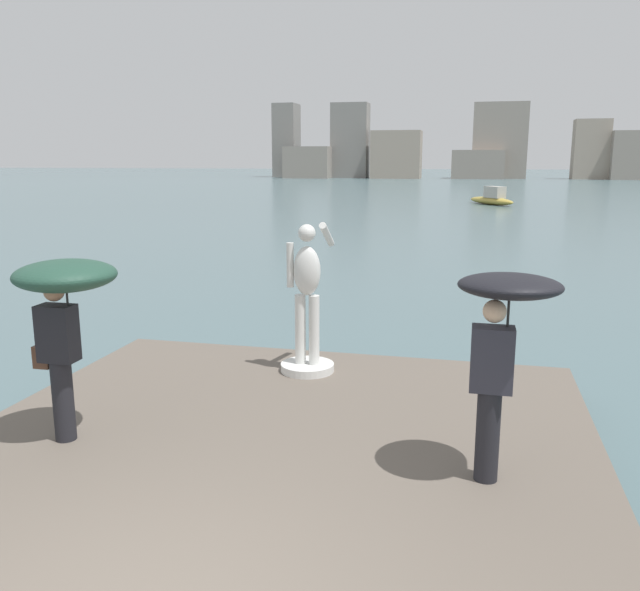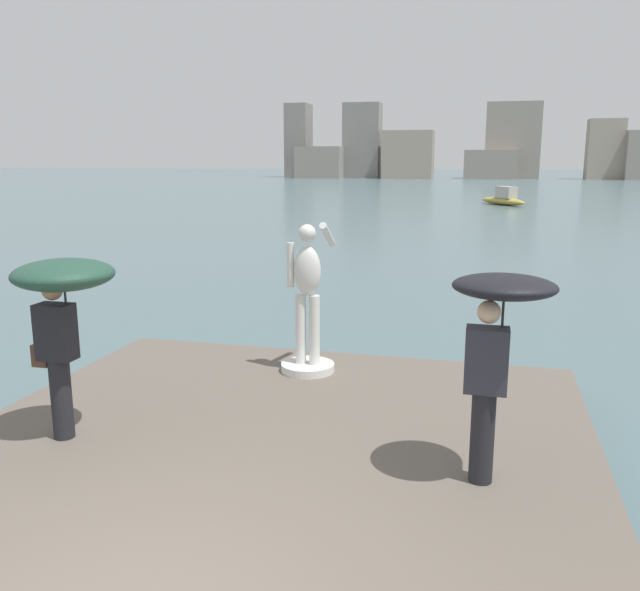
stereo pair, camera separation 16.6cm
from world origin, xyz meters
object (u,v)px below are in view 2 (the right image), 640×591
object	(u,v)px
onlooker_right	(497,324)
statue_white_figure	(308,311)
onlooker_left	(62,295)
boat_mid	(503,199)

from	to	relation	value
onlooker_right	statue_white_figure	bearing A→B (deg)	132.90
onlooker_left	onlooker_right	world-z (taller)	onlooker_right
onlooker_right	onlooker_left	bearing A→B (deg)	-178.50
onlooker_right	boat_mid	bearing A→B (deg)	88.81
statue_white_figure	onlooker_right	world-z (taller)	statue_white_figure
statue_white_figure	onlooker_left	xyz separation A→B (m)	(-1.86, -2.81, 0.70)
onlooker_left	onlooker_right	size ratio (longest dim) A/B	0.99
statue_white_figure	boat_mid	distance (m)	42.85
statue_white_figure	onlooker_left	world-z (taller)	statue_white_figure
statue_white_figure	onlooker_right	distance (m)	3.73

